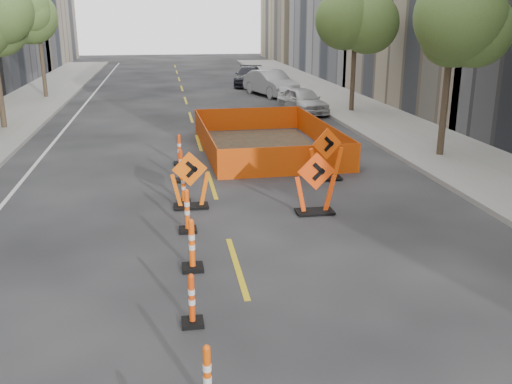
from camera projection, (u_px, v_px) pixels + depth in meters
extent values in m
cube|color=gray|center=(455.00, 156.00, 20.61)|extent=(4.00, 90.00, 0.15)
cylinder|color=#382B1E|center=(0.00, 95.00, 25.03)|extent=(0.24, 0.24, 3.15)
cylinder|color=#382B1E|center=(44.00, 73.00, 34.45)|extent=(0.24, 0.24, 3.15)
sphere|color=#37672C|center=(38.00, 22.00, 33.57)|extent=(2.80, 2.80, 2.80)
cylinder|color=#382B1E|center=(443.00, 115.00, 20.07)|extent=(0.24, 0.24, 3.15)
sphere|color=#37672C|center=(452.00, 27.00, 19.18)|extent=(2.80, 2.80, 2.80)
cylinder|color=#382B1E|center=(353.00, 83.00, 29.49)|extent=(0.24, 0.24, 3.15)
sphere|color=#37672C|center=(356.00, 23.00, 28.61)|extent=(2.80, 2.80, 2.80)
imported|color=silver|center=(303.00, 100.00, 29.71)|extent=(2.31, 4.16, 1.34)
imported|color=#9C9CA1|center=(271.00, 83.00, 36.16)|extent=(3.03, 5.08, 1.58)
imported|color=black|center=(249.00, 76.00, 41.12)|extent=(2.89, 4.97, 1.35)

